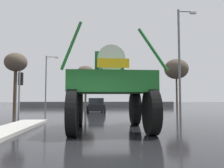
{
  "coord_description": "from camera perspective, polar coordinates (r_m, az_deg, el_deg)",
  "views": [
    {
      "loc": [
        0.16,
        -6.35,
        1.49
      ],
      "look_at": [
        0.91,
        6.4,
        2.32
      ],
      "focal_mm": 35.17,
      "sensor_mm": 36.0,
      "label": 1
    }
  ],
  "objects": [
    {
      "name": "ground_plane",
      "position": [
        24.39,
        -3.78,
        -7.23
      ],
      "size": [
        120.0,
        120.0,
        0.0
      ],
      "primitive_type": "plane",
      "color": "black"
    },
    {
      "name": "traffic_signal_near_left",
      "position": [
        15.69,
        -22.74,
        -0.12
      ],
      "size": [
        0.24,
        0.54,
        3.3
      ],
      "color": "slate",
      "rests_on": "ground"
    },
    {
      "name": "traffic_signal_far_left",
      "position": [
        34.3,
        -9.71,
        -1.77
      ],
      "size": [
        0.24,
        0.55,
        3.62
      ],
      "color": "slate",
      "rests_on": "ground"
    },
    {
      "name": "streetlight_near_right",
      "position": [
        19.0,
        17.36,
        6.65
      ],
      "size": [
        1.59,
        0.24,
        8.88
      ],
      "color": "slate",
      "rests_on": "ground"
    },
    {
      "name": "bare_tree_right",
      "position": [
        31.78,
        16.37,
        3.72
      ],
      "size": [
        3.29,
        3.29,
        6.96
      ],
      "color": "#473828",
      "rests_on": "ground"
    },
    {
      "name": "traffic_signal_near_right",
      "position": [
        15.18,
        9.43,
        -0.08
      ],
      "size": [
        0.24,
        0.54,
        3.36
      ],
      "color": "slate",
      "rests_on": "ground"
    },
    {
      "name": "roadside_barrier",
      "position": [
        38.02,
        -3.63,
        -5.3
      ],
      "size": [
        26.5,
        0.24,
        0.9
      ],
      "primitive_type": "cube",
      "color": "#59595B",
      "rests_on": "ground"
    },
    {
      "name": "sedan_ahead",
      "position": [
        24.13,
        -4.3,
        -5.57
      ],
      "size": [
        2.14,
        4.23,
        1.52
      ],
      "rotation": [
        0.0,
        0.0,
        1.65
      ],
      "color": "black",
      "rests_on": "ground"
    },
    {
      "name": "streetlight_far_left",
      "position": [
        32.82,
        -16.56,
        1.24
      ],
      "size": [
        1.84,
        0.24,
        7.62
      ],
      "color": "slate",
      "rests_on": "ground"
    },
    {
      "name": "bare_tree_far_center",
      "position": [
        40.35,
        -6.85,
        2.56
      ],
      "size": [
        3.48,
        3.48,
        7.43
      ],
      "color": "#473828",
      "rests_on": "ground"
    },
    {
      "name": "oversize_sprayer",
      "position": [
        10.59,
        -0.68,
        -0.72
      ],
      "size": [
        4.35,
        5.59,
        4.55
      ],
      "rotation": [
        0.0,
        0.0,
        1.59
      ],
      "color": "black",
      "rests_on": "ground"
    },
    {
      "name": "bare_tree_left",
      "position": [
        27.75,
        -23.73,
        4.91
      ],
      "size": [
        2.54,
        2.54,
        6.74
      ],
      "color": "#473828",
      "rests_on": "ground"
    },
    {
      "name": "median_island",
      "position": [
        10.32,
        -26.95,
        -11.21
      ],
      "size": [
        1.53,
        9.61,
        0.15
      ],
      "primitive_type": "cube",
      "color": "#B2AFA8",
      "rests_on": "ground"
    }
  ]
}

